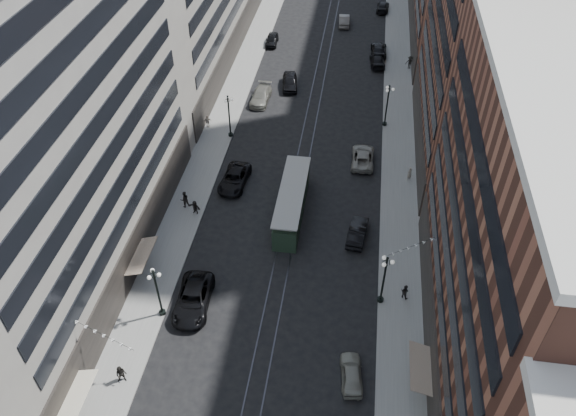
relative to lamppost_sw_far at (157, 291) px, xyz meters
The scene contains 31 objects.
ground 33.44m from the lamppost_sw_far, 73.96° to the left, with size 220.00×220.00×0.00m, color black.
sidewalk_west 42.15m from the lamppost_sw_far, 92.45° to the left, with size 4.00×180.00×0.15m, color gray.
sidewalk_east 46.70m from the lamppost_sw_far, 64.31° to the left, with size 4.00×180.00×0.15m, color gray.
rail_west 42.96m from the lamppost_sw_far, 78.56° to the left, with size 0.12×180.00×0.02m, color #2D2D33.
rail_east 43.26m from the lamppost_sw_far, 76.74° to the left, with size 0.12×180.00×0.02m, color #2D2D33.
building_west_mid 14.31m from the lamppost_sw_far, 147.34° to the left, with size 8.00×36.00×28.00m, color #9E9A8C.
building_east_mid 27.67m from the lamppost_sw_far, ahead, with size 8.00×30.00×24.00m, color brown.
lamppost_sw_far is the anchor object (origin of this frame).
lamppost_sw_mid 27.00m from the lamppost_sw_far, 90.00° to the left, with size 1.03×1.14×5.52m.
lamppost_se_far 18.83m from the lamppost_sw_far, 12.26° to the left, with size 1.03×1.14×5.52m.
lamppost_se_mid 36.91m from the lamppost_sw_far, 60.10° to the left, with size 1.03×1.14×5.52m.
streetcar 17.07m from the lamppost_sw_far, 57.22° to the left, with size 2.51×11.36×3.14m.
car_2 3.54m from the lamppost_sw_far, 28.62° to the left, with size 2.84×6.15×1.71m, color black.
car_4 16.94m from the lamppost_sw_far, 13.49° to the right, with size 1.62×4.03×1.37m, color gray.
pedestrian_2 7.03m from the lamppost_sw_far, 98.78° to the right, with size 0.85×0.46×1.74m, color black.
car_7 18.44m from the lamppost_sw_far, 82.46° to the left, with size 2.60×5.65×1.57m, color black.
car_8 35.79m from the lamppost_sw_far, 86.50° to the left, with size 2.22×5.46×1.58m, color slate.
car_9 52.54m from the lamppost_sw_far, 89.04° to the left, with size 1.74×4.31×1.47m, color black.
car_10 19.98m from the lamppost_sw_far, 36.26° to the left, with size 1.61×4.61×1.52m, color black.
car_11 29.01m from the lamppost_sw_far, 56.40° to the left, with size 2.46×5.34×1.48m, color gray.
car_12 54.09m from the lamppost_sw_far, 71.41° to the left, with size 2.28×5.62×1.63m, color black.
car_13 40.18m from the lamppost_sw_far, 82.21° to the left, with size 2.00×4.98×1.70m, color black.
car_14 62.20m from the lamppost_sw_far, 79.39° to the left, with size 1.66×4.77×1.57m, color #625E57.
pedestrian_5 13.05m from the lamppost_sw_far, 92.50° to the left, with size 1.44×0.41×1.55m, color black.
pedestrian_6 28.67m from the lamppost_sw_far, 96.31° to the left, with size 0.95×0.43×1.62m, color #C0B29F.
pedestrian_7 21.08m from the lamppost_sw_far, 12.94° to the left, with size 0.73×0.40×1.50m, color black.
pedestrian_8 30.17m from the lamppost_sw_far, 45.35° to the left, with size 0.61×0.40×1.67m, color #9F9584.
pedestrian_9 52.04m from the lamppost_sw_far, 65.34° to the left, with size 1.19×0.49×1.85m, color black.
car_extra_0 70.11m from the lamppost_sw_far, 75.45° to the left, with size 1.99×4.89×1.42m, color black.
car_extra_1 50.94m from the lamppost_sw_far, 70.33° to the left, with size 2.00×4.91×1.43m, color black.
pedestrian_extra_0 13.98m from the lamppost_sw_far, 97.75° to the left, with size 0.92×0.50×1.88m, color black.
Camera 1 is at (5.59, 0.01, 38.78)m, focal length 35.00 mm.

